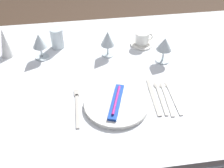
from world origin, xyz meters
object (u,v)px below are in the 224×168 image
spoon_dessert (166,94)px  wine_glass_left (108,39)px  dinner_knife (154,98)px  napkin_folded (5,43)px  wine_glass_centre (39,42)px  wine_glass_right (164,45)px  dinner_plate (116,104)px  toothbrush_package (116,101)px  coffee_cup_left (142,38)px  drink_tumbler (57,39)px  spoon_soup (160,94)px  spoon_tea (172,93)px  fork_outer (77,106)px

spoon_dessert → wine_glass_left: size_ratio=1.56×
dinner_knife → napkin_folded: 0.79m
wine_glass_centre → wine_glass_right: wine_glass_centre is taller
dinner_plate → spoon_dessert: bearing=9.0°
toothbrush_package → spoon_dessert: (0.22, 0.04, -0.02)m
toothbrush_package → wine_glass_centre: size_ratio=1.53×
dinner_knife → coffee_cup_left: size_ratio=2.39×
coffee_cup_left → drink_tumbler: 0.46m
dinner_plate → spoon_dessert: dinner_plate is taller
spoon_soup → wine_glass_right: wine_glass_right is taller
spoon_dessert → coffee_cup_left: coffee_cup_left is taller
spoon_dessert → spoon_tea: same height
spoon_dessert → napkin_folded: bearing=149.9°
spoon_dessert → spoon_tea: (0.03, 0.00, 0.00)m
spoon_tea → napkin_folded: (-0.75, 0.41, 0.07)m
dinner_plate → wine_glass_left: wine_glass_left is taller
dinner_plate → wine_glass_centre: size_ratio=1.96×
spoon_soup → dinner_knife: bearing=-147.6°
fork_outer → wine_glass_left: 0.41m
toothbrush_package → spoon_soup: (0.20, 0.04, -0.02)m
dinner_plate → drink_tumbler: (-0.24, 0.50, 0.04)m
spoon_soup → fork_outer: bearing=-176.5°
dinner_plate → coffee_cup_left: coffee_cup_left is taller
dinner_plate → wine_glass_left: bearing=87.5°
wine_glass_right → coffee_cup_left: bearing=112.4°
spoon_soup → drink_tumbler: drink_tumbler is taller
dinner_knife → wine_glass_right: wine_glass_right is taller
dinner_knife → wine_glass_left: (-0.15, 0.36, 0.09)m
toothbrush_package → spoon_dessert: bearing=9.0°
dinner_plate → spoon_tea: size_ratio=1.26×
spoon_tea → wine_glass_centre: (-0.57, 0.37, 0.09)m
dinner_plate → spoon_tea: bearing=8.6°
toothbrush_package → wine_glass_right: wine_glass_right is taller
wine_glass_centre → wine_glass_right: 0.61m
dinner_knife → napkin_folded: (-0.66, 0.43, 0.07)m
wine_glass_right → napkin_folded: 0.80m
dinner_knife → spoon_tea: spoon_tea is taller
toothbrush_package → spoon_dessert: 0.23m
spoon_tea → toothbrush_package: bearing=-171.4°
spoon_dessert → wine_glass_centre: wine_glass_centre is taller
dinner_knife → drink_tumbler: bearing=130.7°
fork_outer → napkin_folded: 0.55m
dinner_knife → wine_glass_left: size_ratio=1.68×
spoon_dessert → napkin_folded: 0.84m
coffee_cup_left → wine_glass_right: bearing=-67.6°
wine_glass_centre → wine_glass_left: bearing=-4.2°
dinner_plate → napkin_folded: bearing=137.6°
toothbrush_package → dinner_plate: bearing=0.0°
toothbrush_package → wine_glass_right: size_ratio=1.58×
spoon_tea → dinner_plate: bearing=-171.4°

